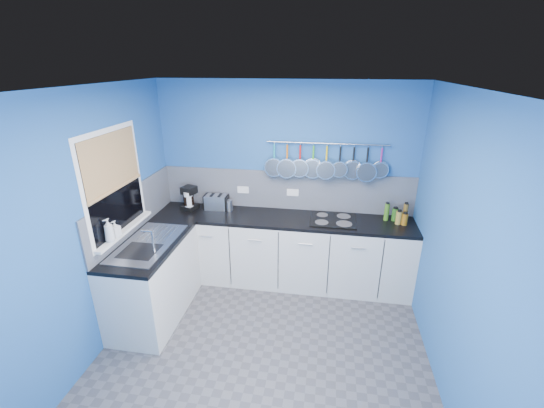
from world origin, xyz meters
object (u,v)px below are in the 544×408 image
(canister, at_px, (229,205))
(hob, at_px, (333,220))
(soap_bottle_b, at_px, (115,229))
(coffee_maker, at_px, (189,198))
(paper_towel, at_px, (189,201))
(soap_bottle_a, at_px, (109,230))
(toaster, at_px, (216,202))

(canister, relative_size, hob, 0.26)
(soap_bottle_b, distance_m, hob, 2.42)
(coffee_maker, height_order, canister, coffee_maker)
(soap_bottle_b, bearing_deg, coffee_maker, 74.53)
(soap_bottle_b, bearing_deg, paper_towel, 73.88)
(paper_towel, relative_size, hob, 0.46)
(soap_bottle_a, height_order, coffee_maker, soap_bottle_a)
(paper_towel, bearing_deg, soap_bottle_a, -104.85)
(canister, bearing_deg, soap_bottle_a, -122.76)
(hob, bearing_deg, paper_towel, 179.30)
(toaster, height_order, canister, toaster)
(hob, bearing_deg, soap_bottle_a, -151.08)
(canister, distance_m, hob, 1.33)
(soap_bottle_b, xyz_separation_m, hob, (2.15, 1.09, -0.23))
(soap_bottle_a, xyz_separation_m, hob, (2.15, 1.19, -0.26))
(soap_bottle_a, distance_m, toaster, 1.48)
(soap_bottle_b, distance_m, canister, 1.46)
(paper_towel, relative_size, coffee_maker, 0.82)
(soap_bottle_b, relative_size, toaster, 0.60)
(toaster, bearing_deg, soap_bottle_a, -122.04)
(soap_bottle_b, distance_m, toaster, 1.38)
(coffee_maker, distance_m, canister, 0.52)
(soap_bottle_b, bearing_deg, hob, 26.84)
(toaster, bearing_deg, soap_bottle_b, -123.90)
(soap_bottle_b, distance_m, paper_towel, 1.16)
(toaster, xyz_separation_m, canister, (0.17, -0.02, -0.02))
(paper_towel, height_order, coffee_maker, coffee_maker)
(soap_bottle_a, bearing_deg, hob, 28.92)
(hob, bearing_deg, soap_bottle_b, -153.16)
(paper_towel, height_order, canister, paper_towel)
(soap_bottle_a, relative_size, toaster, 0.83)
(soap_bottle_a, xyz_separation_m, soap_bottle_b, (0.00, 0.10, -0.03))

